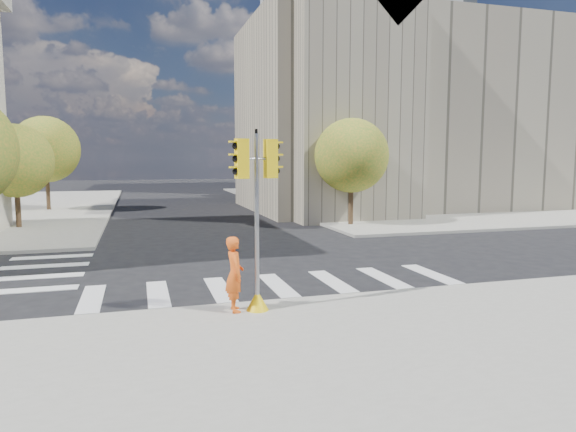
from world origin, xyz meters
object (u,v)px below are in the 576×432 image
object	(u,v)px
traffic_signal	(257,235)
photographer	(235,274)
lamp_far	(277,151)
lamp_near	(334,148)

from	to	relation	value
traffic_signal	photographer	world-z (taller)	traffic_signal
lamp_far	traffic_signal	size ratio (longest dim) A/B	1.82
lamp_far	traffic_signal	world-z (taller)	lamp_far
photographer	lamp_far	bearing A→B (deg)	-17.03
lamp_near	traffic_signal	size ratio (longest dim) A/B	1.82
photographer	lamp_near	bearing A→B (deg)	-28.07
lamp_far	photographer	distance (m)	34.41
traffic_signal	photographer	xyz separation A→B (m)	(-0.55, 0.07, -0.95)
photographer	traffic_signal	bearing A→B (deg)	-97.85
lamp_near	photographer	world-z (taller)	lamp_near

